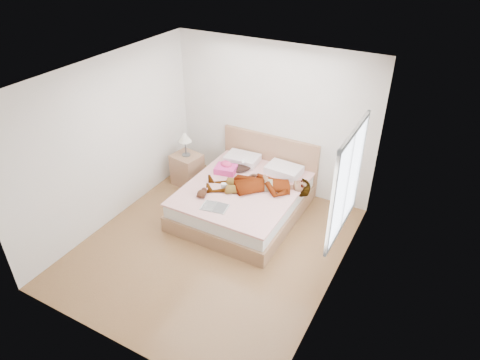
{
  "coord_description": "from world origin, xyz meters",
  "views": [
    {
      "loc": [
        2.73,
        -4.15,
        4.24
      ],
      "look_at": [
        0.0,
        0.85,
        0.7
      ],
      "focal_mm": 32.0,
      "sensor_mm": 36.0,
      "label": 1
    }
  ],
  "objects": [
    {
      "name": "room_shell",
      "position": [
        1.77,
        0.3,
        1.5
      ],
      "size": [
        4.0,
        4.0,
        4.0
      ],
      "color": "white",
      "rests_on": "ground"
    },
    {
      "name": "bed",
      "position": [
        0.0,
        1.04,
        0.28
      ],
      "size": [
        1.8,
        2.08,
        1.0
      ],
      "color": "brown",
      "rests_on": "ground"
    },
    {
      "name": "hair",
      "position": [
        -0.33,
        1.5,
        0.55
      ],
      "size": [
        0.42,
        0.5,
        0.07
      ],
      "primitive_type": "ellipsoid",
      "rotation": [
        0.0,
        0.0,
        -0.05
      ],
      "color": "black",
      "rests_on": "bed"
    },
    {
      "name": "coffee_mug",
      "position": [
        -0.24,
        0.76,
        0.56
      ],
      "size": [
        0.13,
        0.11,
        0.1
      ],
      "color": "silver",
      "rests_on": "bed"
    },
    {
      "name": "magazine",
      "position": [
        -0.11,
        0.25,
        0.52
      ],
      "size": [
        0.43,
        0.32,
        0.02
      ],
      "color": "silver",
      "rests_on": "bed"
    },
    {
      "name": "ground",
      "position": [
        0.0,
        0.0,
        0.0
      ],
      "size": [
        4.0,
        4.0,
        0.0
      ],
      "primitive_type": "plane",
      "color": "#513019",
      "rests_on": "ground"
    },
    {
      "name": "towel",
      "position": [
        -0.48,
        1.23,
        0.58
      ],
      "size": [
        0.4,
        0.34,
        0.18
      ],
      "color": "#FA44A0",
      "rests_on": "bed"
    },
    {
      "name": "phone",
      "position": [
        -0.26,
        1.45,
        0.67
      ],
      "size": [
        0.07,
        0.09,
        0.05
      ],
      "primitive_type": "cube",
      "rotation": [
        0.44,
        0.0,
        0.47
      ],
      "color": "silver",
      "rests_on": "bed"
    },
    {
      "name": "plush_toy",
      "position": [
        -0.43,
        0.41,
        0.57
      ],
      "size": [
        0.16,
        0.23,
        0.12
      ],
      "color": "black",
      "rests_on": "bed"
    },
    {
      "name": "woman",
      "position": [
        0.24,
        1.05,
        0.63
      ],
      "size": [
        1.78,
        1.32,
        0.23
      ],
      "primitive_type": "imported",
      "rotation": [
        0.0,
        0.0,
        -1.1
      ],
      "color": "white",
      "rests_on": "bed"
    },
    {
      "name": "nightstand",
      "position": [
        -1.33,
        1.28,
        0.34
      ],
      "size": [
        0.54,
        0.5,
        1.04
      ],
      "color": "olive",
      "rests_on": "ground"
    }
  ]
}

